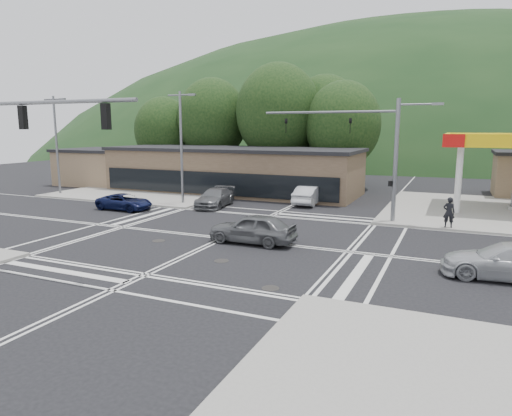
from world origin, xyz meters
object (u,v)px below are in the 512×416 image
at_px(car_grey_center, 253,228).
at_px(car_silver_east, 508,261).
at_px(car_blue_west, 124,202).
at_px(car_queue_a, 310,195).
at_px(car_queue_b, 334,190).
at_px(pedestrian, 449,212).
at_px(car_northbound, 215,198).

distance_m(car_grey_center, car_silver_east, 12.16).
bearing_deg(car_blue_west, car_queue_a, -55.74).
bearing_deg(car_blue_west, car_queue_b, -45.16).
relative_size(car_grey_center, pedestrian, 2.53).
relative_size(car_queue_a, pedestrian, 2.49).
distance_m(car_queue_a, pedestrian, 12.00).
xyz_separation_m(car_silver_east, pedestrian, (-2.46, 9.01, 0.33)).
bearing_deg(car_northbound, car_silver_east, -36.13).
bearing_deg(car_queue_a, car_queue_b, -101.04).
distance_m(car_grey_center, pedestrian, 12.40).
relative_size(car_northbound, pedestrian, 2.64).
bearing_deg(car_blue_west, car_northbound, -54.25).
distance_m(car_blue_west, car_silver_east, 26.01).
relative_size(car_silver_east, car_queue_a, 1.11).
xyz_separation_m(car_grey_center, pedestrian, (9.63, 7.80, 0.28)).
bearing_deg(car_queue_b, car_blue_west, 54.22).
height_order(car_queue_b, pedestrian, pedestrian).
bearing_deg(car_grey_center, car_queue_b, 179.53).
relative_size(car_grey_center, car_northbound, 0.96).
xyz_separation_m(car_northbound, pedestrian, (17.08, -1.50, 0.37)).
relative_size(car_silver_east, pedestrian, 2.77).
bearing_deg(car_queue_a, pedestrian, 151.55).
bearing_deg(pedestrian, car_blue_west, 2.33).
xyz_separation_m(car_grey_center, car_queue_a, (-0.95, 13.44, -0.04)).
bearing_deg(car_blue_west, pedestrian, -83.32).
distance_m(car_northbound, pedestrian, 17.15).
height_order(car_silver_east, pedestrian, pedestrian).
height_order(car_blue_west, car_queue_a, car_queue_a).
bearing_deg(car_silver_east, car_blue_west, -108.20).
xyz_separation_m(car_queue_b, car_northbound, (-7.37, -8.76, 0.05)).
bearing_deg(pedestrian, car_queue_a, -32.03).
height_order(car_queue_a, pedestrian, pedestrian).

